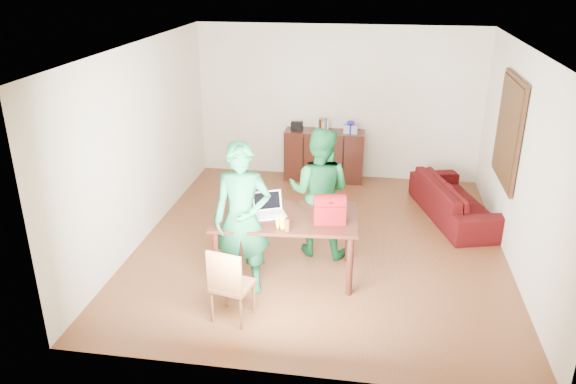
% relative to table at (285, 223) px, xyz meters
% --- Properties ---
extents(room, '(5.20, 5.70, 2.90)m').
position_rel_table_xyz_m(room, '(0.36, 1.04, 0.60)').
color(room, '#4B2612').
rests_on(room, ground).
extents(table, '(1.80, 1.10, 0.81)m').
position_rel_table_xyz_m(table, '(0.00, 0.00, 0.00)').
color(table, black).
rests_on(table, ground).
extents(chair, '(0.48, 0.47, 0.89)m').
position_rel_table_xyz_m(chair, '(-0.42, -1.03, -0.45)').
color(chair, brown).
rests_on(chair, ground).
extents(person_near, '(0.72, 0.52, 1.85)m').
position_rel_table_xyz_m(person_near, '(-0.44, -0.41, 0.22)').
color(person_near, '#12532D').
rests_on(person_near, ground).
extents(person_far, '(0.94, 0.78, 1.75)m').
position_rel_table_xyz_m(person_far, '(0.34, 0.67, 0.16)').
color(person_far, '#135727').
rests_on(person_far, ground).
extents(laptop, '(0.43, 0.38, 0.25)m').
position_rel_table_xyz_m(laptop, '(-0.18, -0.02, 0.15)').
color(laptop, white).
rests_on(laptop, table).
extents(bananas, '(0.19, 0.14, 0.06)m').
position_rel_table_xyz_m(bananas, '(0.01, -0.36, 0.14)').
color(bananas, gold).
rests_on(bananas, table).
extents(bottle, '(0.07, 0.07, 0.17)m').
position_rel_table_xyz_m(bottle, '(0.09, -0.41, 0.19)').
color(bottle, '#572A14').
rests_on(bottle, table).
extents(red_bag, '(0.40, 0.27, 0.27)m').
position_rel_table_xyz_m(red_bag, '(0.54, -0.09, 0.24)').
color(red_bag, '#6D0708').
rests_on(red_bag, table).
extents(sofa, '(1.32, 2.15, 0.59)m').
position_rel_table_xyz_m(sofa, '(2.30, 2.09, -0.42)').
color(sofa, '#400813').
rests_on(sofa, ground).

